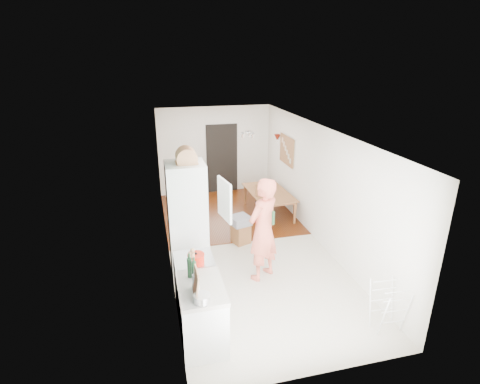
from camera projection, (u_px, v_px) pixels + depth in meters
name	position (u px, v px, depth m)	size (l,w,h in m)	color
room_shell	(246.00, 192.00, 7.53)	(3.20, 7.00, 2.50)	white
floor	(246.00, 246.00, 7.97)	(3.20, 7.00, 0.01)	beige
wood_floor_overlay	(227.00, 213.00, 9.65)	(3.20, 3.30, 0.01)	#5A2E0E
sage_wall_panel	(172.00, 209.00, 5.15)	(0.02, 3.00, 1.30)	slate
tile_splashback	(179.00, 274.00, 4.89)	(0.02, 1.90, 0.50)	black
doorway_recess	(222.00, 159.00, 10.83)	(0.90, 0.04, 2.00)	black
base_cabinet	(202.00, 316.00, 5.21)	(0.60, 0.90, 0.86)	white
worktop	(201.00, 288.00, 5.05)	(0.62, 0.92, 0.06)	beige
range_cooker	(195.00, 285.00, 5.88)	(0.60, 0.60, 0.88)	white
cooker_top	(194.00, 259.00, 5.72)	(0.60, 0.60, 0.04)	silver
fridge_housing	(188.00, 222.00, 6.60)	(0.66, 0.66, 2.15)	white
fridge_door	(225.00, 200.00, 6.30)	(0.56, 0.04, 0.70)	white
fridge_interior	(204.00, 195.00, 6.50)	(0.02, 0.52, 0.66)	white
pinboard	(287.00, 150.00, 9.51)	(0.03, 0.90, 0.70)	tan
pinboard_frame	(286.00, 150.00, 9.51)	(0.01, 0.94, 0.74)	#925832
wall_sconce	(277.00, 137.00, 10.03)	(0.18, 0.18, 0.16)	maroon
person	(263.00, 221.00, 6.52)	(0.82, 0.54, 2.25)	#E86953
dining_table	(270.00, 204.00, 9.54)	(1.44, 0.80, 0.50)	#925832
dining_chair	(264.00, 204.00, 9.04)	(0.38, 0.38, 0.90)	#925832
stool	(241.00, 233.00, 8.07)	(0.33, 0.33, 0.43)	#925832
grey_drape	(240.00, 220.00, 7.97)	(0.40, 0.40, 0.18)	gray
drying_rack	(388.00, 307.00, 5.46)	(0.39, 0.35, 0.76)	white
bread_bin	(186.00, 157.00, 6.19)	(0.36, 0.35, 0.19)	tan
red_casserole	(196.00, 259.00, 5.56)	(0.26, 0.26, 0.15)	red
steel_pan	(202.00, 298.00, 4.70)	(0.21, 0.21, 0.11)	silver
held_bottle	(273.00, 218.00, 6.34)	(0.05, 0.05, 0.24)	#1D3F23
bottle_a	(190.00, 268.00, 5.19)	(0.07, 0.07, 0.30)	#1D3F23
bottle_b	(194.00, 271.00, 5.14)	(0.06, 0.06, 0.28)	#1D3F23
bottle_c	(196.00, 282.00, 4.93)	(0.09, 0.09, 0.23)	silver
pepper_mill_front	(190.00, 261.00, 5.47)	(0.05, 0.05, 0.20)	tan
pepper_mill_back	(193.00, 259.00, 5.46)	(0.06, 0.06, 0.23)	tan
chopping_boards	(196.00, 283.00, 4.79)	(0.04, 0.27, 0.36)	tan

